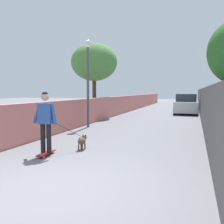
% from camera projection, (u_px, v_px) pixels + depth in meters
% --- Properties ---
extents(ground_plane, '(80.00, 80.00, 0.00)m').
position_uv_depth(ground_plane, '(156.00, 117.00, 18.04)').
color(ground_plane, slate).
extents(wall_left, '(48.00, 0.30, 1.36)m').
position_uv_depth(wall_left, '(105.00, 108.00, 16.99)').
color(wall_left, '#CC726B').
rests_on(wall_left, ground).
extents(fence_right, '(48.00, 0.30, 1.93)m').
position_uv_depth(fence_right, '(204.00, 105.00, 15.15)').
color(fence_right, '#4C4C4C').
rests_on(fence_right, ground).
extents(tree_left_mid, '(3.16, 3.16, 5.03)m').
position_uv_depth(tree_left_mid, '(94.00, 62.00, 18.03)').
color(tree_left_mid, '#473523').
rests_on(tree_left_mid, ground).
extents(lamp_post, '(0.36, 0.36, 4.22)m').
position_uv_depth(lamp_post, '(88.00, 68.00, 12.74)').
color(lamp_post, '#4C4C51').
rests_on(lamp_post, ground).
extents(skateboard, '(0.81, 0.25, 0.08)m').
position_uv_depth(skateboard, '(46.00, 153.00, 7.24)').
color(skateboard, maroon).
rests_on(skateboard, ground).
extents(person_skateboarder, '(0.24, 0.71, 1.68)m').
position_uv_depth(person_skateboarder, '(45.00, 117.00, 7.16)').
color(person_skateboarder, black).
rests_on(person_skateboarder, skateboard).
extents(dog, '(1.26, 0.77, 1.06)m').
position_uv_depth(dog, '(82.00, 141.00, 7.97)').
color(dog, brown).
rests_on(dog, ground).
extents(car_near, '(3.87, 1.80, 1.54)m').
position_uv_depth(car_near, '(186.00, 105.00, 20.48)').
color(car_near, silver).
rests_on(car_near, ground).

